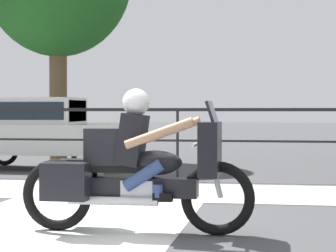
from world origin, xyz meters
The scene contains 6 objects.
ground_plane centered at (0.00, 0.00, 0.00)m, with size 120.00×120.00×0.00m, color #424244.
sidewalk_band centered at (0.00, 3.40, 0.01)m, with size 44.00×2.40×0.01m, color #A8A59E.
crosswalk_band centered at (-0.60, -0.20, 0.00)m, with size 2.80×6.00×0.01m, color silver.
fence_railing centered at (0.00, 5.09, 1.04)m, with size 36.00×0.05×1.33m.
motorcycle centered at (0.30, -0.08, 0.68)m, with size 2.51×0.76×1.53m.
parked_car centered at (-3.34, 6.86, 0.89)m, with size 3.96×1.60×1.56m.
Camera 1 is at (1.80, -6.81, 1.30)m, focal length 70.00 mm.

